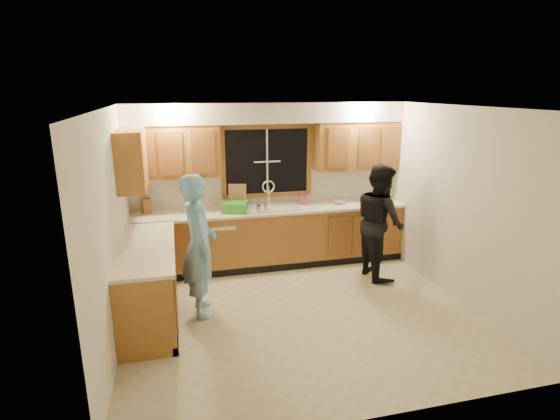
# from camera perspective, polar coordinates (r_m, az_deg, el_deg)

# --- Properties ---
(floor) EXTENTS (4.20, 4.20, 0.00)m
(floor) POSITION_cam_1_polar(r_m,az_deg,el_deg) (5.61, 2.60, -13.17)
(floor) COLOR beige
(floor) RESTS_ON ground
(ceiling) EXTENTS (4.20, 4.20, 0.00)m
(ceiling) POSITION_cam_1_polar(r_m,az_deg,el_deg) (4.92, 2.96, 13.25)
(ceiling) COLOR silver
(wall_back) EXTENTS (4.20, 0.00, 4.20)m
(wall_back) POSITION_cam_1_polar(r_m,az_deg,el_deg) (6.92, -1.70, 3.50)
(wall_back) COLOR silver
(wall_back) RESTS_ON ground
(wall_left) EXTENTS (0.00, 3.80, 3.80)m
(wall_left) POSITION_cam_1_polar(r_m,az_deg,el_deg) (4.98, -21.11, -2.42)
(wall_left) COLOR silver
(wall_left) RESTS_ON ground
(wall_right) EXTENTS (0.00, 3.80, 3.80)m
(wall_right) POSITION_cam_1_polar(r_m,az_deg,el_deg) (6.05, 22.19, 0.57)
(wall_right) COLOR silver
(wall_right) RESTS_ON ground
(base_cabinets_back) EXTENTS (4.20, 0.60, 0.88)m
(base_cabinets_back) POSITION_cam_1_polar(r_m,az_deg,el_deg) (6.85, -1.12, -3.65)
(base_cabinets_back) COLOR #A56D30
(base_cabinets_back) RESTS_ON ground
(base_cabinets_left) EXTENTS (0.60, 1.90, 0.88)m
(base_cabinets_left) POSITION_cam_1_polar(r_m,az_deg,el_deg) (5.56, -16.77, -9.10)
(base_cabinets_left) COLOR #A56D30
(base_cabinets_left) RESTS_ON ground
(countertop_back) EXTENTS (4.20, 0.63, 0.04)m
(countertop_back) POSITION_cam_1_polar(r_m,az_deg,el_deg) (6.70, -1.11, 0.02)
(countertop_back) COLOR #EFE7C9
(countertop_back) RESTS_ON base_cabinets_back
(countertop_left) EXTENTS (0.63, 1.90, 0.04)m
(countertop_left) POSITION_cam_1_polar(r_m,az_deg,el_deg) (5.39, -16.99, -4.63)
(countertop_left) COLOR #EFE7C9
(countertop_left) RESTS_ON base_cabinets_left
(upper_cabinets_left) EXTENTS (1.35, 0.33, 0.75)m
(upper_cabinets_left) POSITION_cam_1_polar(r_m,az_deg,el_deg) (6.51, -13.90, 7.43)
(upper_cabinets_left) COLOR #A56D30
(upper_cabinets_left) RESTS_ON wall_back
(upper_cabinets_right) EXTENTS (1.35, 0.33, 0.75)m
(upper_cabinets_right) POSITION_cam_1_polar(r_m,az_deg,el_deg) (7.10, 9.98, 8.30)
(upper_cabinets_right) COLOR #A56D30
(upper_cabinets_right) RESTS_ON wall_back
(upper_cabinets_return) EXTENTS (0.33, 0.90, 0.75)m
(upper_cabinets_return) POSITION_cam_1_polar(r_m,az_deg,el_deg) (5.92, -18.82, 6.28)
(upper_cabinets_return) COLOR #A56D30
(upper_cabinets_return) RESTS_ON wall_left
(soffit) EXTENTS (4.20, 0.35, 0.30)m
(soffit) POSITION_cam_1_polar(r_m,az_deg,el_deg) (6.60, -1.46, 12.56)
(soffit) COLOR silver
(soffit) RESTS_ON wall_back
(window_frame) EXTENTS (1.44, 0.03, 1.14)m
(window_frame) POSITION_cam_1_polar(r_m,az_deg,el_deg) (6.84, -1.71, 6.35)
(window_frame) COLOR black
(window_frame) RESTS_ON wall_back
(sink) EXTENTS (0.86, 0.52, 0.57)m
(sink) POSITION_cam_1_polar(r_m,az_deg,el_deg) (6.73, -1.15, -0.22)
(sink) COLOR silver
(sink) RESTS_ON countertop_back
(dishwasher) EXTENTS (0.60, 0.56, 0.82)m
(dishwasher) POSITION_cam_1_polar(r_m,az_deg,el_deg) (6.73, -8.20, -4.45)
(dishwasher) COLOR white
(dishwasher) RESTS_ON floor
(stove) EXTENTS (0.58, 0.75, 0.90)m
(stove) POSITION_cam_1_polar(r_m,az_deg,el_deg) (5.04, -17.05, -11.66)
(stove) COLOR white
(stove) RESTS_ON floor
(man) EXTENTS (0.46, 0.67, 1.76)m
(man) POSITION_cam_1_polar(r_m,az_deg,el_deg) (5.34, -10.53, -4.63)
(man) COLOR #77B6E1
(man) RESTS_ON floor
(woman) EXTENTS (0.66, 0.83, 1.68)m
(woman) POSITION_cam_1_polar(r_m,az_deg,el_deg) (6.49, 12.86, -1.44)
(woman) COLOR black
(woman) RESTS_ON floor
(knife_block) EXTENTS (0.15, 0.14, 0.22)m
(knife_block) POSITION_cam_1_polar(r_m,az_deg,el_deg) (6.71, -17.08, 0.50)
(knife_block) COLOR #925828
(knife_block) RESTS_ON countertop_back
(cutting_board) EXTENTS (0.29, 0.16, 0.36)m
(cutting_board) POSITION_cam_1_polar(r_m,az_deg,el_deg) (6.77, -5.60, 1.88)
(cutting_board) COLOR tan
(cutting_board) RESTS_ON countertop_back
(dish_crate) EXTENTS (0.42, 0.40, 0.15)m
(dish_crate) POSITION_cam_1_polar(r_m,az_deg,el_deg) (6.53, -5.90, 0.39)
(dish_crate) COLOR #338E24
(dish_crate) RESTS_ON countertop_back
(soap_bottle) EXTENTS (0.10, 0.10, 0.19)m
(soap_bottle) POSITION_cam_1_polar(r_m,az_deg,el_deg) (7.00, 3.03, 1.66)
(soap_bottle) COLOR #EC598F
(soap_bottle) RESTS_ON countertop_back
(bowl) EXTENTS (0.21, 0.21, 0.05)m
(bowl) POSITION_cam_1_polar(r_m,az_deg,el_deg) (7.04, 7.74, 1.02)
(bowl) COLOR silver
(bowl) RESTS_ON countertop_back
(can_left) EXTENTS (0.09, 0.09, 0.12)m
(can_left) POSITION_cam_1_polar(r_m,az_deg,el_deg) (6.43, -2.79, 0.10)
(can_left) COLOR beige
(can_left) RESTS_ON countertop_back
(can_right) EXTENTS (0.07, 0.07, 0.11)m
(can_right) POSITION_cam_1_polar(r_m,az_deg,el_deg) (6.51, -1.87, 0.22)
(can_right) COLOR beige
(can_right) RESTS_ON countertop_back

